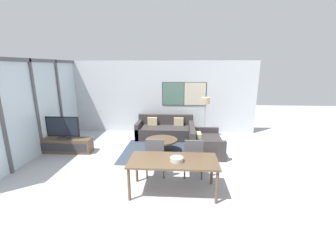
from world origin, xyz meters
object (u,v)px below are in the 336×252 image
at_px(dining_chair_left, 156,155).
at_px(dining_chair_centre, 193,156).
at_px(coffee_table, 162,142).
at_px(television, 63,128).
at_px(sofa_main, 165,130).
at_px(floor_lamp, 205,104).
at_px(dining_table, 173,163).
at_px(tv_console, 65,145).
at_px(fruit_bowl, 177,159).
at_px(sofa_side, 203,144).

xyz_separation_m(dining_chair_left, dining_chair_centre, (0.89, 0.00, 0.00)).
bearing_deg(coffee_table, dining_chair_centre, -60.92).
height_order(television, dining_chair_centre, television).
distance_m(sofa_main, floor_lamp, 1.77).
xyz_separation_m(dining_table, dining_chair_centre, (0.45, 0.67, -0.12)).
height_order(tv_console, coffee_table, tv_console).
height_order(tv_console, sofa_main, sofa_main).
bearing_deg(television, dining_chair_left, -25.16).
distance_m(dining_table, fruit_bowl, 0.16).
xyz_separation_m(sofa_main, fruit_bowl, (0.52, -3.86, 0.51)).
relative_size(dining_chair_left, floor_lamp, 0.65).
bearing_deg(sofa_main, dining_chair_left, -89.94).
xyz_separation_m(television, sofa_main, (2.99, 1.71, -0.51)).
relative_size(dining_table, dining_chair_left, 1.88).
height_order(sofa_main, coffee_table, sofa_main).
bearing_deg(television, coffee_table, 4.00).
bearing_deg(dining_chair_centre, television, 160.15).
xyz_separation_m(sofa_side, dining_chair_left, (-1.26, -1.68, 0.27)).
xyz_separation_m(television, dining_chair_left, (2.99, -1.41, -0.24)).
distance_m(tv_console, floor_lamp, 4.90).
distance_m(sofa_main, dining_chair_centre, 3.25).
xyz_separation_m(tv_console, dining_table, (3.44, -2.07, 0.44)).
relative_size(sofa_side, dining_table, 0.85).
relative_size(coffee_table, fruit_bowl, 3.64).
bearing_deg(floor_lamp, tv_console, -158.20).
bearing_deg(sofa_main, dining_chair_centre, -73.95).
bearing_deg(dining_chair_left, sofa_main, 90.06).
bearing_deg(dining_chair_left, tv_console, 154.85).
bearing_deg(sofa_side, fruit_bowl, 162.92).
relative_size(sofa_main, fruit_bowl, 7.79).
xyz_separation_m(tv_console, sofa_side, (4.26, 0.28, 0.05)).
bearing_deg(fruit_bowl, sofa_side, 72.92).
bearing_deg(sofa_side, sofa_main, 41.39).
bearing_deg(coffee_table, television, -176.00).
bearing_deg(dining_chair_centre, tv_console, 160.16).
bearing_deg(dining_table, tv_console, 148.93).
xyz_separation_m(tv_console, floor_lamp, (4.45, 1.78, 1.04)).
height_order(sofa_main, floor_lamp, floor_lamp).
xyz_separation_m(tv_console, sofa_main, (2.99, 1.71, 0.05)).
bearing_deg(floor_lamp, dining_chair_centre, -100.01).
distance_m(dining_chair_left, floor_lamp, 3.57).
distance_m(sofa_main, dining_table, 3.83).
xyz_separation_m(tv_console, fruit_bowl, (3.51, -2.15, 0.56)).
bearing_deg(dining_table, dining_chair_left, 123.80).
xyz_separation_m(dining_table, floor_lamp, (1.01, 3.85, 0.60)).
bearing_deg(tv_console, television, 90.00).
relative_size(sofa_main, dining_chair_left, 2.15).
bearing_deg(dining_chair_left, sofa_side, 53.09).
relative_size(television, floor_lamp, 0.68).
relative_size(fruit_bowl, floor_lamp, 0.18).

